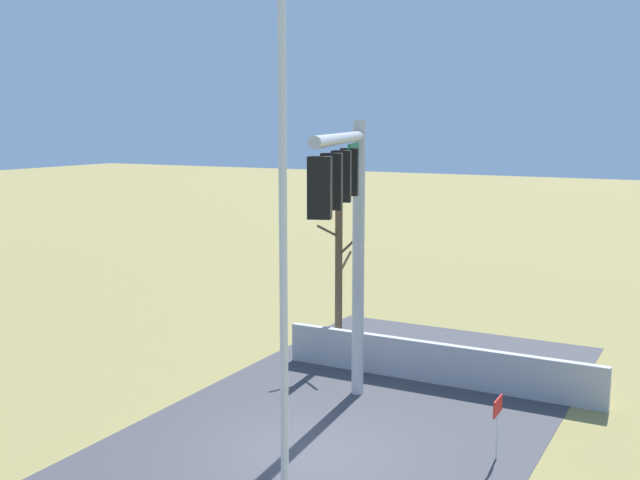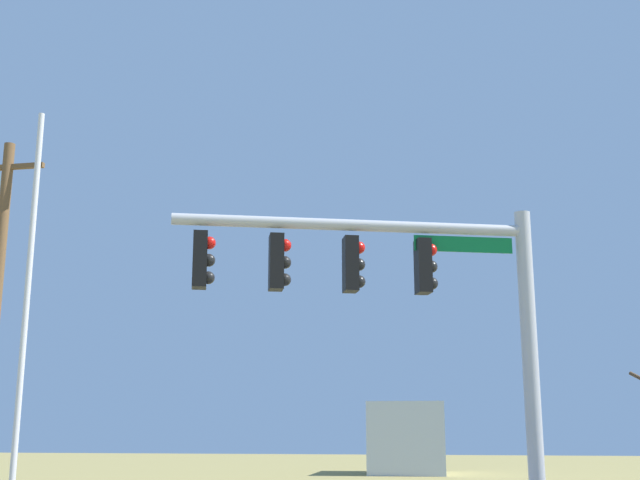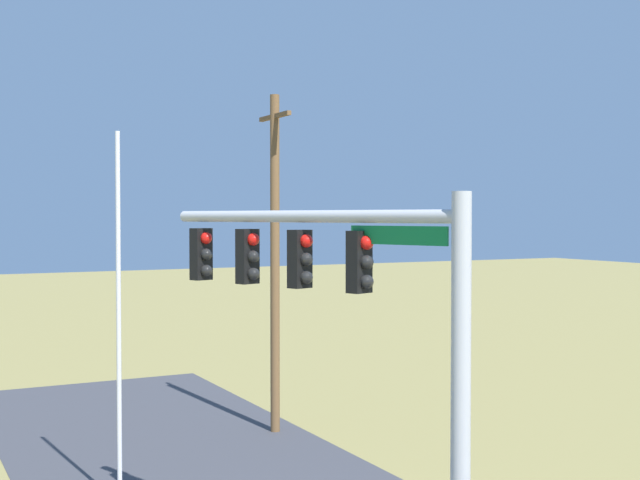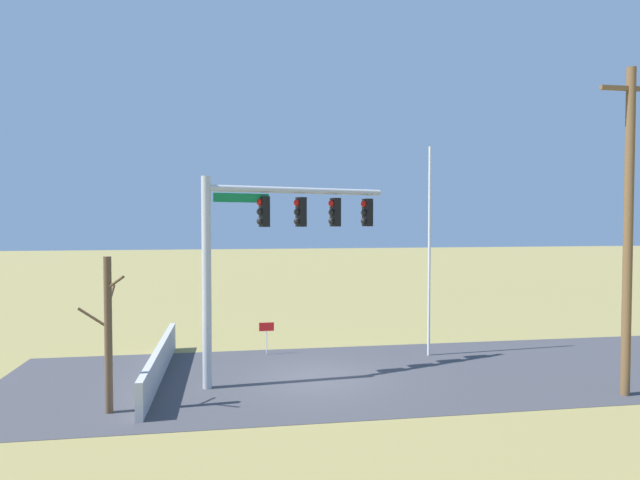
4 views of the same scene
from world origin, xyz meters
name	(u,v)px [view 2 (image 2 of 4)]	position (x,y,z in m)	size (l,w,h in m)	color
signal_mast	(414,308)	(1.49, -0.07, 4.62)	(6.07, 2.28, 6.40)	#B2B5BA
flagpole	(23,343)	(-4.59, -2.17, 3.91)	(0.10, 0.10, 7.82)	silver
distant_building	(407,438)	(-2.02, 38.18, 2.13)	(6.28, 4.57, 4.26)	silver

